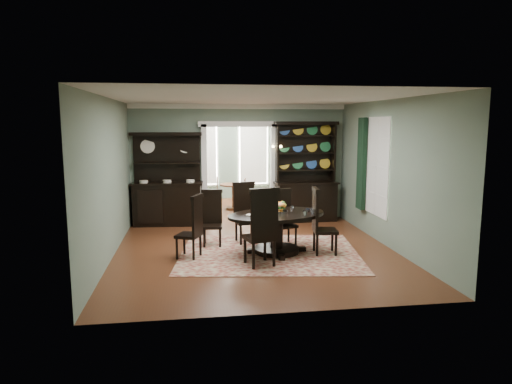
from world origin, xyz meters
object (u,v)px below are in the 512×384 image
(dining_table, at_px, (277,225))
(welsh_dresser, at_px, (306,185))
(sideboard, at_px, (168,193))
(parlor_table, at_px, (234,193))

(dining_table, xyz_separation_m, welsh_dresser, (1.31, 2.87, 0.38))
(sideboard, bearing_deg, welsh_dresser, 4.34)
(sideboard, height_order, parlor_table, sideboard)
(sideboard, height_order, welsh_dresser, welsh_dresser)
(dining_table, bearing_deg, welsh_dresser, 47.80)
(dining_table, distance_m, welsh_dresser, 3.18)
(dining_table, xyz_separation_m, sideboard, (-2.22, 2.88, 0.25))
(welsh_dresser, bearing_deg, parlor_table, 131.90)
(sideboard, distance_m, welsh_dresser, 3.53)
(sideboard, xyz_separation_m, welsh_dresser, (3.53, -0.01, 0.13))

